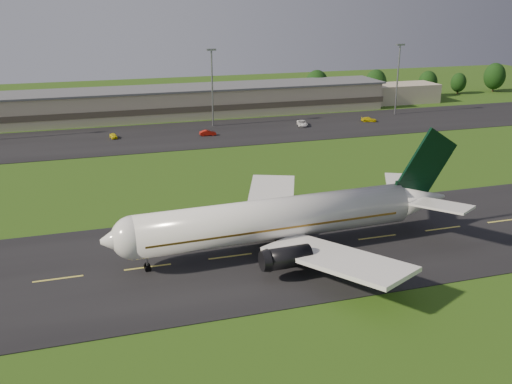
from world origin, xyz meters
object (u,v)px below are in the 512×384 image
object	(u,v)px
service_vehicle_a	(113,136)
service_vehicle_d	(369,119)
light_mast_centre	(212,78)
airliner	(282,219)
service_vehicle_b	(208,133)
service_vehicle_c	(302,123)
light_mast_east	(398,71)
terminal	(205,101)

from	to	relation	value
service_vehicle_a	service_vehicle_d	size ratio (longest dim) A/B	0.83
light_mast_centre	airliner	bearing A→B (deg)	-96.25
service_vehicle_b	service_vehicle_d	distance (m)	46.54
airliner	service_vehicle_a	world-z (taller)	airliner
service_vehicle_b	service_vehicle_c	xyz separation A→B (m)	(26.73, 3.73, 0.04)
service_vehicle_a	service_vehicle_b	distance (m)	23.14
light_mast_east	service_vehicle_a	bearing A→B (deg)	-175.38
airliner	service_vehicle_c	bearing A→B (deg)	64.04
service_vehicle_a	service_vehicle_b	xyz separation A→B (m)	(22.80, -3.98, 0.08)
service_vehicle_d	light_mast_east	bearing A→B (deg)	-39.27
terminal	service_vehicle_d	distance (m)	47.58
service_vehicle_d	light_mast_centre	bearing A→B (deg)	100.37
service_vehicle_d	airliner	bearing A→B (deg)	164.82
airliner	service_vehicle_a	distance (m)	75.61
service_vehicle_b	service_vehicle_d	bearing A→B (deg)	-82.42
service_vehicle_c	light_mast_east	bearing A→B (deg)	24.42
service_vehicle_a	service_vehicle_b	size ratio (longest dim) A/B	0.86
terminal	service_vehicle_b	xyz separation A→B (m)	(-5.17, -26.75, -3.21)
light_mast_centre	service_vehicle_c	size ratio (longest dim) A/B	3.95
light_mast_centre	service_vehicle_b	bearing A→B (deg)	-109.64
terminal	service_vehicle_c	xyz separation A→B (m)	(21.56, -23.02, -3.18)
terminal	service_vehicle_a	distance (m)	36.22
service_vehicle_b	service_vehicle_d	xyz separation A→B (m)	(46.42, 3.26, -0.06)
terminal	service_vehicle_a	world-z (taller)	terminal
light_mast_centre	service_vehicle_c	distance (m)	26.76
terminal	service_vehicle_b	size ratio (longest dim) A/B	35.13
service_vehicle_b	service_vehicle_c	distance (m)	26.99
airliner	light_mast_centre	world-z (taller)	light_mast_centre
light_mast_centre	service_vehicle_a	xyz separation A→B (m)	(-26.57, -6.59, -12.03)
airliner	service_vehicle_c	xyz separation A→B (m)	(31.71, 73.13, -3.85)
airliner	service_vehicle_b	size ratio (longest dim) A/B	12.43
service_vehicle_c	service_vehicle_d	bearing A→B (deg)	10.99
service_vehicle_a	light_mast_centre	bearing A→B (deg)	5.23
light_mast_east	service_vehicle_a	size ratio (longest dim) A/B	5.74
service_vehicle_a	service_vehicle_b	world-z (taller)	service_vehicle_b
terminal	light_mast_east	bearing A→B (deg)	-16.80
service_vehicle_a	terminal	bearing A→B (deg)	30.45
terminal	light_mast_centre	bearing A→B (deg)	-94.95
service_vehicle_a	service_vehicle_d	world-z (taller)	service_vehicle_d
service_vehicle_d	terminal	bearing A→B (deg)	80.44
service_vehicle_c	service_vehicle_d	xyz separation A→B (m)	(19.69, -0.47, -0.09)
terminal	service_vehicle_c	distance (m)	31.70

